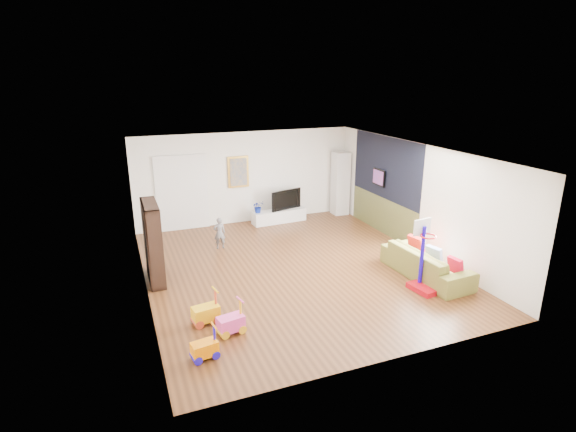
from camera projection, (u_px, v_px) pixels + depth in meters
name	position (u px, v px, depth m)	size (l,w,h in m)	color
floor	(294.00, 268.00, 10.33)	(6.50, 7.50, 0.00)	brown
ceiling	(295.00, 152.00, 9.51)	(6.50, 7.50, 0.00)	white
wall_back	(246.00, 178.00, 13.24)	(6.50, 0.00, 2.70)	white
wall_front	(392.00, 282.00, 6.60)	(6.50, 0.00, 2.70)	white
wall_left	(141.00, 230.00, 8.78)	(0.00, 7.50, 2.70)	silver
wall_right	(416.00, 198.00, 11.06)	(0.00, 7.50, 2.70)	silver
navy_accent	(385.00, 168.00, 12.14)	(0.01, 3.20, 1.70)	black
olive_wainscot	(382.00, 215.00, 12.55)	(0.01, 3.20, 1.00)	brown
doorway	(182.00, 194.00, 12.63)	(1.45, 0.06, 2.10)	white
painting_back	(238.00, 172.00, 13.06)	(0.62, 0.06, 0.92)	gold
artwork_right	(379.00, 177.00, 12.39)	(0.04, 0.56, 0.46)	#7F3F8C
media_console	(279.00, 216.00, 13.51)	(1.64, 0.41, 0.38)	silver
tall_cabinet	(340.00, 183.00, 14.09)	(0.46, 0.46, 1.98)	silver
bookshelf	(153.00, 242.00, 9.51)	(0.31, 1.18, 1.73)	black
sofa	(426.00, 263.00, 9.83)	(2.19, 0.85, 0.64)	olive
basketball_hoop	(428.00, 257.00, 9.06)	(0.51, 0.63, 1.50)	#AF0915
ride_on_yellow	(205.00, 308.00, 7.97)	(0.47, 0.29, 0.63)	#EEAF0C
ride_on_orange	(204.00, 343.00, 6.98)	(0.41, 0.25, 0.54)	#FE8200
ride_on_pink	(231.00, 318.00, 7.66)	(0.45, 0.28, 0.60)	#F845AD
child	(219.00, 233.00, 11.41)	(0.30, 0.20, 0.82)	slate
tv	(284.00, 199.00, 13.48)	(1.05, 0.14, 0.60)	black
vase_plant	(258.00, 207.00, 13.14)	(0.32, 0.28, 0.36)	navy
pillow_left	(455.00, 265.00, 9.25)	(0.09, 0.34, 0.34)	red
pillow_center	(434.00, 255.00, 9.81)	(0.10, 0.37, 0.37)	silver
pillow_right	(416.00, 245.00, 10.38)	(0.11, 0.41, 0.41)	#AE1914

